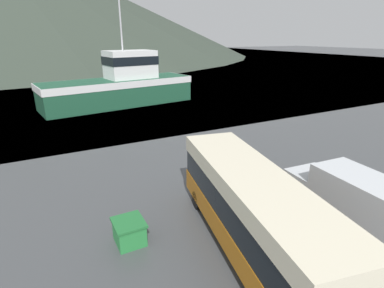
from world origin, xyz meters
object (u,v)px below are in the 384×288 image
at_px(fishing_boat, 121,85).
at_px(tour_bus, 252,209).
at_px(storage_bin, 129,232).
at_px(small_boat, 66,98).
at_px(delivery_van, 349,196).

bearing_deg(fishing_boat, tour_bus, 166.34).
xyz_separation_m(tour_bus, fishing_boat, (2.77, 29.36, 0.58)).
xyz_separation_m(tour_bus, storage_bin, (-4.19, 2.64, -1.35)).
bearing_deg(small_boat, delivery_van, 177.59).
bearing_deg(delivery_van, tour_bus, 178.26).
distance_m(tour_bus, small_boat, 35.31).
height_order(fishing_boat, storage_bin, fishing_boat).
relative_size(fishing_boat, storage_bin, 14.05).
bearing_deg(delivery_van, small_boat, 107.38).
bearing_deg(storage_bin, tour_bus, -32.26).
height_order(tour_bus, storage_bin, tour_bus).
relative_size(tour_bus, storage_bin, 7.77).
relative_size(delivery_van, storage_bin, 4.38).
height_order(fishing_boat, small_boat, fishing_boat).
distance_m(tour_bus, fishing_boat, 29.50).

